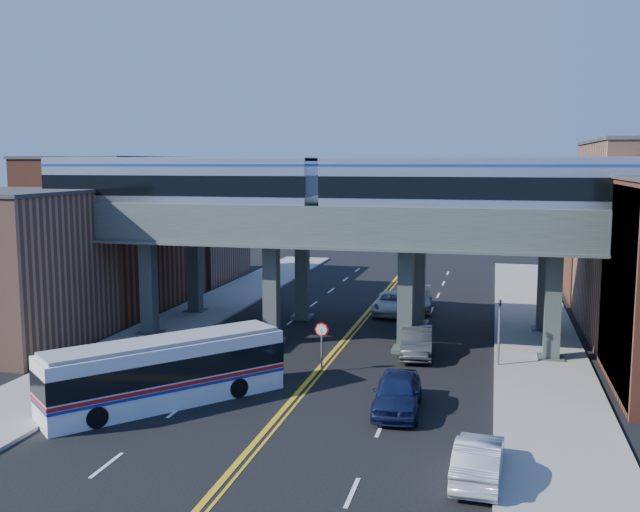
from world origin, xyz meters
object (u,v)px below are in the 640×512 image
at_px(car_lane_a, 397,392).
at_px(car_parked_curb, 478,459).
at_px(stop_sign, 322,339).
at_px(car_lane_c, 392,303).
at_px(transit_train, 472,188).
at_px(car_lane_d, 417,300).
at_px(transit_bus, 165,372).
at_px(traffic_signal, 499,325).
at_px(car_lane_b, 417,342).

height_order(car_lane_a, car_parked_curb, car_lane_a).
height_order(stop_sign, car_lane_c, stop_sign).
distance_m(car_lane_c, car_parked_curb, 27.12).
xyz_separation_m(stop_sign, car_parked_curb, (8.20, -11.00, -1.02)).
distance_m(transit_train, car_lane_d, 15.24).
xyz_separation_m(transit_train, car_parked_curb, (0.95, -16.00, -8.69)).
height_order(transit_train, transit_bus, transit_train).
bearing_deg(car_lane_a, car_lane_d, 90.54).
xyz_separation_m(transit_train, transit_bus, (-12.90, -11.45, -7.97)).
bearing_deg(transit_train, car_parked_curb, -86.59).
bearing_deg(car_lane_a, traffic_signal, 58.17).
xyz_separation_m(transit_bus, car_parked_curb, (13.85, -4.55, -0.72)).
relative_size(car_lane_a, car_lane_d, 0.95).
distance_m(transit_train, stop_sign, 11.68).
bearing_deg(car_lane_d, car_lane_c, -139.85).
height_order(transit_train, car_parked_curb, transit_train).
bearing_deg(car_lane_b, car_parked_curb, -81.28).
bearing_deg(car_lane_b, car_lane_d, 90.90).
height_order(stop_sign, car_lane_d, stop_sign).
relative_size(traffic_signal, transit_bus, 0.41).
distance_m(car_lane_a, car_lane_c, 20.43).
relative_size(stop_sign, car_lane_c, 0.49).
height_order(traffic_signal, car_lane_d, traffic_signal).
distance_m(traffic_signal, car_lane_b, 4.87).
relative_size(stop_sign, car_parked_curb, 0.59).
distance_m(stop_sign, car_lane_d, 17.16).
xyz_separation_m(car_lane_b, car_parked_curb, (3.75, -15.29, -0.06)).
distance_m(traffic_signal, car_lane_d, 15.07).
relative_size(transit_bus, car_lane_d, 1.89).
bearing_deg(traffic_signal, car_parked_curb, -92.86).
height_order(car_lane_a, car_lane_d, car_lane_a).
bearing_deg(car_lane_b, transit_train, 9.11).
height_order(traffic_signal, car_lane_a, traffic_signal).
xyz_separation_m(traffic_signal, car_lane_c, (-7.40, 12.28, -1.56)).
height_order(stop_sign, transit_bus, transit_bus).
bearing_deg(car_lane_a, stop_sign, 129.80).
bearing_deg(car_lane_d, car_parked_curb, -83.13).
xyz_separation_m(stop_sign, car_lane_b, (4.45, 4.29, -0.96)).
bearing_deg(car_lane_a, transit_bus, -174.80).
distance_m(car_lane_d, car_parked_curb, 28.29).
bearing_deg(transit_train, stop_sign, -145.40).
height_order(traffic_signal, car_lane_c, traffic_signal).
distance_m(traffic_signal, car_lane_a, 9.12).
xyz_separation_m(car_lane_b, car_lane_d, (-1.31, 12.54, -0.04)).
distance_m(transit_train, car_parked_curb, 18.23).
xyz_separation_m(transit_train, stop_sign, (-7.25, -5.00, -7.67)).
xyz_separation_m(stop_sign, car_lane_c, (1.50, 15.28, -1.01)).
bearing_deg(car_lane_a, car_lane_c, 95.42).
bearing_deg(transit_bus, car_lane_b, -2.60).
relative_size(car_lane_a, car_lane_c, 0.93).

